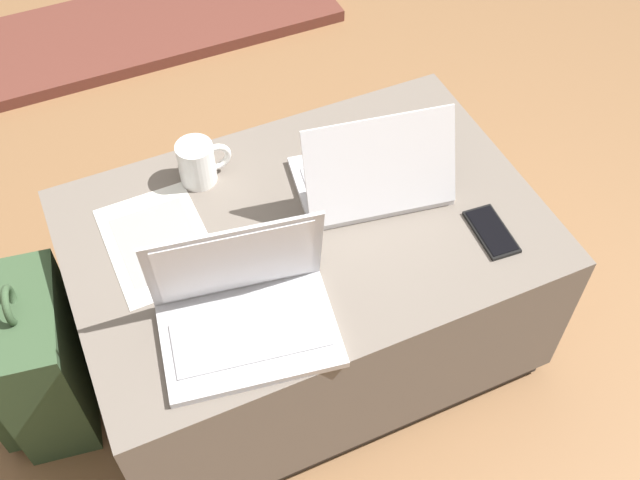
% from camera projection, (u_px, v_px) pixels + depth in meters
% --- Properties ---
extents(ground_plane, '(14.00, 14.00, 0.00)m').
position_uv_depth(ground_plane, '(309.00, 338.00, 2.00)').
color(ground_plane, olive).
extents(ottoman, '(1.03, 0.69, 0.46)m').
position_uv_depth(ottoman, '(307.00, 287.00, 1.82)').
color(ottoman, '#3D3832').
rests_on(ottoman, ground_plane).
extents(laptop_near, '(0.37, 0.28, 0.24)m').
position_uv_depth(laptop_near, '(245.00, 310.00, 1.44)').
color(laptop_near, silver).
rests_on(laptop_near, ottoman).
extents(laptop_far, '(0.36, 0.28, 0.22)m').
position_uv_depth(laptop_far, '(373.00, 176.00, 1.67)').
color(laptop_far, silver).
rests_on(laptop_far, ottoman).
extents(cell_phone, '(0.08, 0.15, 0.01)m').
position_uv_depth(cell_phone, '(491.00, 232.00, 1.62)').
color(cell_phone, black).
rests_on(cell_phone, ottoman).
extents(backpack, '(0.25, 0.33, 0.47)m').
position_uv_depth(backpack, '(38.00, 363.00, 1.73)').
color(backpack, '#385133').
rests_on(backpack, ground_plane).
extents(paper_sheet, '(0.22, 0.30, 0.00)m').
position_uv_depth(paper_sheet, '(158.00, 242.00, 1.61)').
color(paper_sheet, silver).
rests_on(paper_sheet, ottoman).
extents(coffee_mug, '(0.13, 0.08, 0.10)m').
position_uv_depth(coffee_mug, '(198.00, 162.00, 1.69)').
color(coffee_mug, white).
rests_on(coffee_mug, ottoman).
extents(fireplace_hearth, '(1.40, 0.50, 0.04)m').
position_uv_depth(fireplace_hearth, '(150.00, 25.00, 2.85)').
color(fireplace_hearth, brown).
rests_on(fireplace_hearth, ground_plane).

